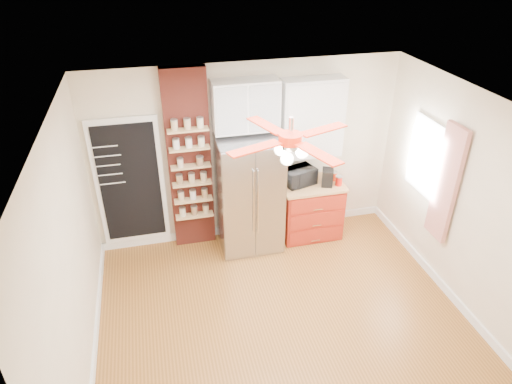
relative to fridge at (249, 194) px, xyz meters
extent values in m
plane|color=#955E26|center=(0.05, -1.63, -0.88)|extent=(4.50, 4.50, 0.00)
plane|color=white|center=(0.05, -1.63, 1.83)|extent=(4.50, 4.50, 0.00)
cube|color=beige|center=(0.05, 0.37, 0.48)|extent=(4.50, 0.02, 2.70)
cube|color=beige|center=(0.05, -3.63, 0.48)|extent=(4.50, 0.02, 2.70)
cube|color=beige|center=(-2.20, -1.63, 0.48)|extent=(0.02, 4.00, 2.70)
cube|color=beige|center=(2.30, -1.63, 0.48)|extent=(0.02, 4.00, 2.70)
cube|color=white|center=(-1.65, 0.34, 0.23)|extent=(0.95, 0.04, 1.95)
cube|color=black|center=(-1.65, 0.32, 0.23)|extent=(0.82, 0.02, 1.78)
cube|color=maroon|center=(-0.80, 0.29, 0.48)|extent=(0.60, 0.16, 2.70)
cube|color=#A3A4A8|center=(0.00, 0.00, 0.00)|extent=(0.90, 0.70, 1.75)
cube|color=white|center=(0.00, 0.20, 1.27)|extent=(0.90, 0.35, 0.70)
cube|color=#9D2414|center=(0.97, 0.05, -0.45)|extent=(0.90, 0.60, 0.86)
cube|color=tan|center=(0.97, 0.05, 0.01)|extent=(0.94, 0.64, 0.04)
cube|color=white|center=(0.97, 0.22, 1.00)|extent=(0.90, 0.30, 1.15)
cube|color=white|center=(2.28, -0.73, 0.68)|extent=(0.04, 0.75, 1.05)
cube|color=red|center=(2.23, -1.28, 0.57)|extent=(0.06, 0.40, 1.55)
cylinder|color=silver|center=(0.05, -1.63, 1.68)|extent=(0.05, 0.05, 0.20)
cylinder|color=#B7230B|center=(0.05, -1.63, 1.56)|extent=(0.24, 0.24, 0.10)
sphere|color=white|center=(0.05, -1.63, 1.40)|extent=(0.13, 0.13, 0.13)
imported|color=black|center=(0.78, 0.09, 0.15)|extent=(0.53, 0.44, 0.26)
cube|color=black|center=(1.18, -0.04, 0.15)|extent=(0.23, 0.25, 0.25)
cylinder|color=red|center=(1.34, -0.09, 0.09)|extent=(0.12, 0.12, 0.14)
cylinder|color=#B12909|center=(1.32, 0.08, 0.09)|extent=(0.12, 0.12, 0.13)
cylinder|color=beige|center=(-0.94, 0.13, 0.56)|extent=(0.09, 0.09, 0.12)
cylinder|color=#886445|center=(-0.67, 0.13, 0.56)|extent=(0.10, 0.10, 0.12)
camera|label=1|loc=(-1.25, -5.55, 3.33)|focal=32.00mm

